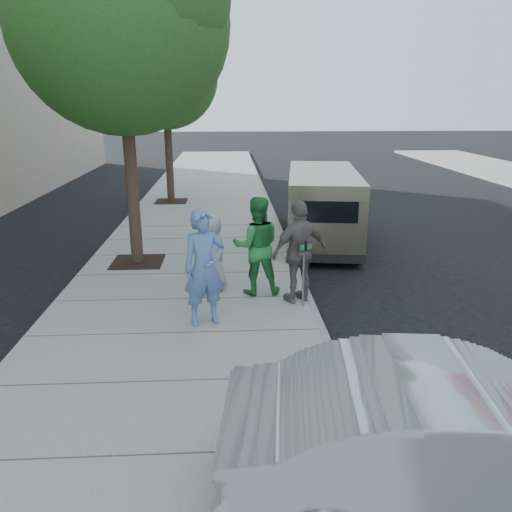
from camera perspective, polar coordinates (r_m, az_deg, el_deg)
name	(u,v)px	position (r m, az deg, el deg)	size (l,w,h in m)	color
ground	(236,304)	(9.85, -2.32, -5.56)	(120.00, 120.00, 0.00)	black
sidewalk	(185,302)	(9.86, -8.16, -5.23)	(5.00, 60.00, 0.15)	gray
curb_face	(309,299)	(9.95, 6.03, -4.95)	(0.12, 60.00, 0.16)	gray
tree_near	(122,14)	(11.81, -15.08, 25.13)	(4.62, 4.60, 7.53)	black
tree_far	(166,70)	(19.24, -10.25, 20.16)	(3.92, 3.80, 6.49)	black
parking_meter	(304,259)	(9.13, 5.53, -0.39)	(0.27, 0.18, 1.26)	gray
van	(322,205)	(14.08, 7.56, 5.80)	(2.47, 5.59, 2.01)	tan
sedan	(467,446)	(5.32, 22.92, -19.41)	(1.60, 4.59, 1.51)	#AEB1B5
person_officer	(204,268)	(8.41, -5.94, -1.36)	(0.73, 0.48, 1.99)	#5780B9
person_green_shirt	(257,246)	(9.72, 0.08, 1.16)	(0.95, 0.74, 1.95)	#2C873D
person_gray_shirt	(211,253)	(9.90, -5.12, 0.38)	(0.79, 0.51, 1.61)	#A2A2A4
person_striped_polo	(300,252)	(9.35, 5.00, 0.46)	(1.14, 0.48, 1.95)	slate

